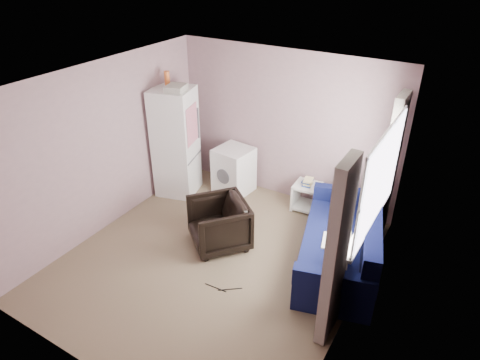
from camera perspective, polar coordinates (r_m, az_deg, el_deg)
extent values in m
cube|color=#7E6B52|center=(6.08, -3.37, -10.61)|extent=(3.80, 4.20, 0.02)
cube|color=silver|center=(4.86, -4.25, 12.77)|extent=(3.80, 4.20, 0.02)
cube|color=#A4828A|center=(7.02, 6.04, 7.09)|extent=(3.80, 0.02, 2.50)
cube|color=#A4828A|center=(4.14, -20.83, -12.72)|extent=(3.80, 0.02, 2.50)
cube|color=#A4828A|center=(6.53, -17.78, 4.03)|extent=(0.02, 4.20, 2.50)
cube|color=#A4828A|center=(4.70, 15.98, -6.16)|extent=(0.02, 4.20, 2.50)
cube|color=white|center=(5.17, 18.36, 0.15)|extent=(0.01, 1.60, 1.20)
imported|color=black|center=(6.11, -2.85, -5.57)|extent=(1.05, 1.05, 0.79)
cube|color=white|center=(7.27, -8.56, 4.98)|extent=(0.78, 0.78, 1.86)
cube|color=#575960|center=(7.25, -6.08, 3.00)|extent=(0.17, 0.58, 0.02)
cube|color=#575960|center=(7.23, -5.59, 7.55)|extent=(0.03, 0.04, 0.53)
cube|color=silver|center=(6.98, -6.41, 7.33)|extent=(0.12, 0.43, 0.64)
cylinder|color=orange|center=(6.99, -9.69, 13.12)|extent=(0.10, 0.10, 0.25)
cube|color=#AEAEA4|center=(6.79, -8.53, 12.02)|extent=(0.35, 0.38, 0.10)
cube|color=white|center=(7.41, -0.83, 1.31)|extent=(0.64, 0.64, 0.81)
cube|color=#575960|center=(7.23, -0.94, 3.89)|extent=(0.59, 0.57, 0.05)
cylinder|color=#575960|center=(7.21, -2.26, 0.47)|extent=(0.27, 0.05, 0.27)
cube|color=white|center=(6.98, 8.99, -0.77)|extent=(0.43, 0.43, 0.04)
cube|color=white|center=(7.17, 8.76, -3.37)|extent=(0.43, 0.43, 0.04)
cube|color=white|center=(7.13, 7.46, -1.84)|extent=(0.06, 0.41, 0.45)
cube|color=white|center=(7.04, 10.29, -2.55)|extent=(0.06, 0.41, 0.45)
cube|color=#25459B|center=(6.96, 9.01, -0.54)|extent=(0.15, 0.21, 0.03)
cube|color=beige|center=(6.94, 9.12, -0.37)|extent=(0.16, 0.22, 0.03)
cube|color=#25459B|center=(6.94, 8.99, -0.12)|extent=(0.14, 0.20, 0.03)
cube|color=beige|center=(6.91, 9.11, 0.01)|extent=(0.17, 0.22, 0.03)
cube|color=#0F1648|center=(6.00, 12.91, -9.25)|extent=(1.43, 2.17, 0.44)
cube|color=#0F1648|center=(5.74, 17.11, -6.10)|extent=(0.71, 1.97, 0.49)
cube|color=#0F1648|center=(5.05, 12.47, -12.94)|extent=(0.95, 0.39, 0.22)
cube|color=#0F1648|center=(6.61, 13.88, -1.92)|extent=(0.95, 0.39, 0.22)
cube|color=#C4B894|center=(5.22, 13.51, -9.81)|extent=(0.24, 0.46, 0.44)
cube|color=#C4B894|center=(6.28, 14.31, -2.59)|extent=(0.24, 0.46, 0.44)
cube|color=white|center=(5.77, 12.21, -7.99)|extent=(0.34, 0.42, 0.02)
cube|color=silver|center=(5.70, 13.73, -7.17)|extent=(0.16, 0.37, 0.24)
cube|color=white|center=(5.50, 16.66, -5.40)|extent=(0.14, 1.70, 0.04)
cube|color=white|center=(5.47, 17.21, -5.28)|extent=(0.02, 1.68, 0.05)
cube|color=white|center=(5.17, 18.17, 0.20)|extent=(0.02, 1.68, 0.05)
cube|color=white|center=(4.92, 19.25, 6.31)|extent=(0.02, 1.68, 0.05)
cube|color=white|center=(4.49, 15.56, -4.07)|extent=(0.02, 0.05, 1.20)
cube|color=white|center=(4.94, 17.38, -1.09)|extent=(0.02, 0.05, 1.20)
cube|color=white|center=(5.40, 18.89, 1.39)|extent=(0.02, 0.05, 1.20)
cube|color=white|center=(5.88, 20.17, 3.46)|extent=(0.02, 0.05, 1.20)
cube|color=beige|center=(4.52, 12.72, -9.72)|extent=(0.12, 0.46, 2.18)
cube|color=beige|center=(6.31, 19.34, 1.34)|extent=(0.12, 0.46, 2.18)
cylinder|color=black|center=(5.63, -1.32, -14.35)|extent=(0.25, 0.20, 0.01)
cylinder|color=black|center=(5.65, -3.25, -14.14)|extent=(0.31, 0.03, 0.01)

